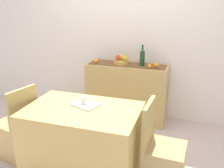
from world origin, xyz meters
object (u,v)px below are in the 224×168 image
object	(u,v)px
open_book	(85,105)
coffee_cup	(84,101)
sideboard_console	(127,93)
dining_table	(83,139)
chair_near_window	(18,135)
fruit_bowl	(122,62)
chair_by_corner	(162,162)
wine_bottle	(142,58)

from	to	relation	value
open_book	coffee_cup	world-z (taller)	coffee_cup
sideboard_console	coffee_cup	bearing A→B (deg)	-97.41
dining_table	chair_near_window	bearing A→B (deg)	-179.74
open_book	sideboard_console	bearing A→B (deg)	103.79
sideboard_console	chair_near_window	bearing A→B (deg)	-126.65
fruit_bowl	chair_near_window	size ratio (longest dim) A/B	0.25
sideboard_console	chair_by_corner	distance (m)	1.54
wine_bottle	coffee_cup	size ratio (longest dim) A/B	3.40
open_book	wine_bottle	bearing A→B (deg)	94.01
fruit_bowl	chair_by_corner	distance (m)	1.71
wine_bottle	chair_by_corner	xyz separation A→B (m)	(0.51, -1.35, -0.75)
fruit_bowl	dining_table	distance (m)	1.46
chair_by_corner	open_book	bearing A→B (deg)	174.11
wine_bottle	chair_by_corner	size ratio (longest dim) A/B	0.35
fruit_bowl	chair_near_window	world-z (taller)	fruit_bowl
wine_bottle	fruit_bowl	bearing A→B (deg)	-180.00
wine_bottle	open_book	bearing A→B (deg)	-106.09
sideboard_console	coffee_cup	world-z (taller)	sideboard_console
sideboard_console	dining_table	bearing A→B (deg)	-95.86
fruit_bowl	coffee_cup	world-z (taller)	fruit_bowl
fruit_bowl	wine_bottle	xyz separation A→B (m)	(0.31, 0.00, 0.08)
wine_bottle	chair_near_window	distance (m)	1.98
sideboard_console	dining_table	size ratio (longest dim) A/B	1.01
coffee_cup	chair_by_corner	size ratio (longest dim) A/B	0.10
fruit_bowl	wine_bottle	size ratio (longest dim) A/B	0.71
fruit_bowl	dining_table	size ratio (longest dim) A/B	0.18
wine_bottle	coffee_cup	world-z (taller)	wine_bottle
fruit_bowl	wine_bottle	distance (m)	0.32
fruit_bowl	chair_by_corner	world-z (taller)	fruit_bowl
coffee_cup	chair_by_corner	world-z (taller)	chair_by_corner
dining_table	wine_bottle	bearing A→B (deg)	74.97
open_book	chair_near_window	size ratio (longest dim) A/B	0.31
open_book	chair_by_corner	world-z (taller)	chair_by_corner
coffee_cup	sideboard_console	bearing A→B (deg)	82.59
dining_table	coffee_cup	world-z (taller)	coffee_cup
fruit_bowl	wine_bottle	bearing A→B (deg)	0.00
chair_by_corner	sideboard_console	bearing A→B (deg)	118.42
dining_table	open_book	xyz separation A→B (m)	(-0.00, 0.09, 0.38)
dining_table	chair_near_window	distance (m)	0.88
open_book	chair_near_window	xyz separation A→B (m)	(-0.87, -0.09, -0.48)
chair_near_window	chair_by_corner	size ratio (longest dim) A/B	1.00
sideboard_console	wine_bottle	size ratio (longest dim) A/B	3.89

